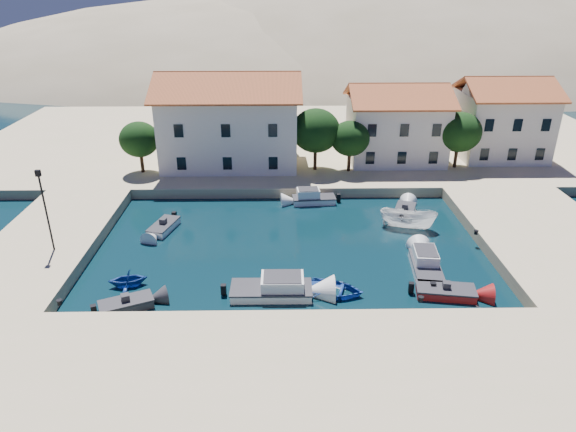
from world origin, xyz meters
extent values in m
plane|color=black|center=(0.00, 0.00, 0.00)|extent=(400.00, 400.00, 0.00)
cube|color=#C9B889|center=(0.00, -6.00, 0.50)|extent=(52.00, 12.00, 1.00)
cube|color=#C9B889|center=(20.50, 10.00, 0.50)|extent=(11.00, 20.00, 1.00)
cube|color=#C9B889|center=(-19.00, 10.00, 0.50)|extent=(8.00, 20.00, 1.00)
cube|color=#C9B889|center=(2.00, 38.00, 0.50)|extent=(80.00, 36.00, 1.00)
ellipsoid|color=gray|center=(-10.00, 110.00, -20.00)|extent=(198.00, 126.00, 72.00)
ellipsoid|color=gray|center=(35.00, 130.00, -25.00)|extent=(220.00, 176.00, 99.00)
cube|color=white|center=(-6.00, 28.00, 4.75)|extent=(14.00, 9.00, 7.50)
pyramid|color=brown|center=(-6.00, 28.00, 9.60)|extent=(14.70, 9.45, 2.20)
cube|color=white|center=(12.00, 29.00, 4.25)|extent=(10.00, 8.00, 6.50)
pyramid|color=brown|center=(12.00, 29.00, 8.40)|extent=(10.50, 8.40, 1.80)
cube|color=white|center=(24.00, 30.00, 4.50)|extent=(9.00, 8.00, 7.00)
pyramid|color=brown|center=(24.00, 30.00, 8.90)|extent=(9.45, 8.40, 1.80)
cylinder|color=#382314|center=(-15.00, 25.00, 2.25)|extent=(0.36, 0.36, 2.50)
ellipsoid|color=black|center=(-15.00, 25.00, 4.50)|extent=(4.00, 4.00, 3.60)
cylinder|color=#382314|center=(3.00, 25.50, 2.50)|extent=(0.36, 0.36, 3.00)
ellipsoid|color=black|center=(3.00, 25.50, 5.20)|extent=(5.00, 5.00, 4.50)
cylinder|color=#382314|center=(6.50, 25.00, 2.25)|extent=(0.36, 0.36, 2.50)
ellipsoid|color=black|center=(6.50, 25.00, 4.50)|extent=(4.00, 4.00, 3.60)
cylinder|color=#382314|center=(18.00, 26.00, 2.38)|extent=(0.36, 0.36, 2.75)
ellipsoid|color=black|center=(18.00, 26.00, 4.85)|extent=(4.60, 4.60, 4.14)
cylinder|color=black|center=(-17.50, 8.00, 4.00)|extent=(0.14, 0.14, 6.00)
cube|color=black|center=(-17.50, 8.00, 7.00)|extent=(0.35, 0.25, 0.45)
cylinder|color=black|center=(-14.30, 0.80, 1.15)|extent=(0.36, 0.36, 0.30)
cylinder|color=black|center=(8.00, 0.80, 1.15)|extent=(0.36, 0.36, 0.30)
cylinder|color=black|center=(14.70, 10.00, 1.15)|extent=(0.36, 0.36, 0.30)
cube|color=#313035|center=(-10.58, 1.76, 0.25)|extent=(3.57, 2.66, 0.90)
cube|color=#313035|center=(-10.58, 1.76, 0.58)|extent=(3.65, 2.71, 0.10)
cube|color=#313035|center=(-10.58, 1.76, 0.80)|extent=(0.66, 0.66, 0.50)
cube|color=white|center=(-1.33, 3.19, 0.25)|extent=(5.31, 2.31, 0.90)
cube|color=#313035|center=(-1.33, 3.19, 0.58)|extent=(5.44, 2.35, 0.10)
cube|color=white|center=(-1.33, 3.19, 0.95)|extent=(2.82, 1.95, 0.90)
imported|color=navy|center=(2.65, 3.33, 0.00)|extent=(5.11, 4.22, 0.92)
cube|color=maroon|center=(10.29, 2.90, 0.25)|extent=(3.98, 2.26, 0.90)
cube|color=#313035|center=(10.29, 2.90, 0.58)|extent=(4.08, 2.31, 0.10)
cube|color=#313035|center=(10.29, 2.90, 0.80)|extent=(0.57, 0.57, 0.50)
cube|color=white|center=(9.78, 6.01, 0.25)|extent=(2.30, 4.78, 0.90)
cube|color=#313035|center=(9.78, 6.01, 0.58)|extent=(2.35, 4.89, 0.10)
cube|color=white|center=(9.78, 6.01, 0.95)|extent=(1.82, 2.59, 0.90)
imported|color=white|center=(10.12, 13.29, 0.00)|extent=(5.08, 3.15, 1.84)
cube|color=white|center=(10.46, 15.96, 0.25)|extent=(2.74, 3.83, 0.90)
cube|color=#313035|center=(10.46, 15.96, 0.58)|extent=(2.80, 3.91, 0.10)
cube|color=#313035|center=(10.46, 15.96, 0.80)|extent=(0.64, 0.64, 0.50)
imported|color=navy|center=(-11.20, 4.52, 0.00)|extent=(3.01, 2.74, 1.37)
cube|color=white|center=(-10.52, 13.19, 0.25)|extent=(2.34, 3.64, 0.90)
cube|color=#313035|center=(-10.52, 13.19, 0.58)|extent=(2.39, 3.72, 0.10)
cube|color=#313035|center=(-10.52, 13.19, 0.80)|extent=(0.62, 0.62, 0.50)
cube|color=white|center=(2.50, 18.85, 0.25)|extent=(4.04, 1.96, 0.90)
cube|color=#313035|center=(2.50, 18.85, 0.58)|extent=(4.14, 2.00, 0.10)
cube|color=white|center=(2.50, 18.85, 0.95)|extent=(2.18, 1.57, 0.90)
camera|label=1|loc=(-0.68, -25.84, 19.09)|focal=32.00mm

